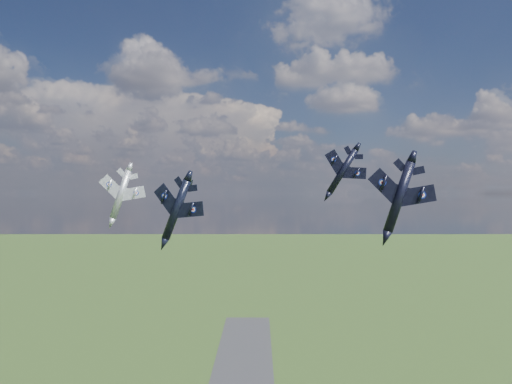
# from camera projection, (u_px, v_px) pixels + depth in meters

# --- Properties ---
(jet_lead_navy) EXTENTS (17.05, 19.71, 7.77)m
(jet_lead_navy) POSITION_uv_depth(u_px,v_px,m) (176.00, 210.00, 95.19)
(jet_lead_navy) COLOR black
(jet_right_navy) EXTENTS (13.57, 16.57, 6.19)m
(jet_right_navy) POSITION_uv_depth(u_px,v_px,m) (399.00, 197.00, 73.30)
(jet_right_navy) COLOR black
(jet_high_navy) EXTENTS (13.44, 16.67, 8.13)m
(jet_high_navy) POSITION_uv_depth(u_px,v_px,m) (342.00, 171.00, 108.40)
(jet_high_navy) COLOR black
(jet_left_silver) EXTENTS (11.28, 13.95, 5.27)m
(jet_left_silver) POSITION_uv_depth(u_px,v_px,m) (121.00, 194.00, 91.00)
(jet_left_silver) COLOR #94969E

